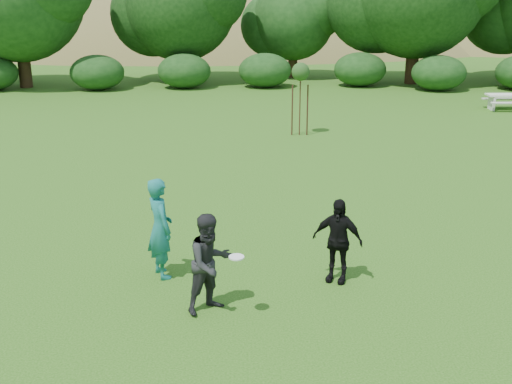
% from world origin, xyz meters
% --- Properties ---
extents(ground, '(120.00, 120.00, 0.00)m').
position_xyz_m(ground, '(0.00, 0.00, 0.00)').
color(ground, '#19470C').
rests_on(ground, ground).
extents(player_teal, '(0.78, 0.90, 2.07)m').
position_xyz_m(player_teal, '(-1.96, 0.89, 1.03)').
color(player_teal, '#176763').
rests_on(player_teal, ground).
extents(player_grey, '(1.14, 1.10, 1.85)m').
position_xyz_m(player_grey, '(-0.90, -0.60, 0.92)').
color(player_grey, '#242426').
rests_on(player_grey, ground).
extents(player_black, '(1.09, 0.80, 1.72)m').
position_xyz_m(player_black, '(1.55, 0.58, 0.86)').
color(player_black, black).
rests_on(player_black, ground).
extents(frisbee, '(0.27, 0.27, 0.03)m').
position_xyz_m(frisbee, '(-0.42, -0.94, 1.19)').
color(frisbee, white).
rests_on(frisbee, ground).
extents(sapling, '(0.70, 0.70, 2.85)m').
position_xyz_m(sapling, '(1.96, 13.87, 2.42)').
color(sapling, '#3E2418').
rests_on(sapling, ground).
extents(picnic_table, '(1.80, 1.48, 0.76)m').
position_xyz_m(picnic_table, '(12.29, 19.13, 0.52)').
color(picnic_table, silver).
rests_on(picnic_table, ground).
extents(hillside, '(150.00, 72.00, 52.00)m').
position_xyz_m(hillside, '(-0.56, 68.45, -11.97)').
color(hillside, olive).
rests_on(hillside, ground).
extents(tree_row, '(53.92, 10.38, 9.62)m').
position_xyz_m(tree_row, '(3.23, 28.68, 4.87)').
color(tree_row, '#3A2616').
rests_on(tree_row, ground).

